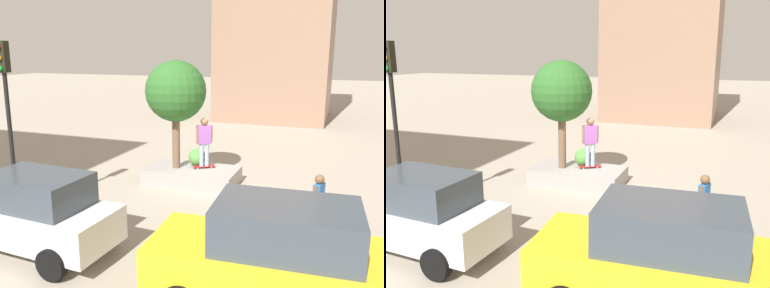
# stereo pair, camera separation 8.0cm
# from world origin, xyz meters

# --- Properties ---
(ground_plane) EXTENTS (120.00, 120.00, 0.00)m
(ground_plane) POSITION_xyz_m (0.00, 0.00, 0.00)
(ground_plane) COLOR #9E9384
(planter_ledge) EXTENTS (3.33, 1.87, 0.57)m
(planter_ledge) POSITION_xyz_m (0.22, -0.08, 0.28)
(planter_ledge) COLOR gray
(planter_ledge) RESTS_ON ground
(plaza_tree) EXTENTS (2.17, 2.17, 3.89)m
(plaza_tree) POSITION_xyz_m (0.78, 0.07, 3.34)
(plaza_tree) COLOR brown
(plaza_tree) RESTS_ON planter_ledge
(boxwood_shrub) EXTENTS (0.65, 0.65, 0.65)m
(boxwood_shrub) POSITION_xyz_m (0.15, -0.44, 0.89)
(boxwood_shrub) COLOR #4C8C3D
(boxwood_shrub) RESTS_ON planter_ledge
(skateboard) EXTENTS (0.79, 0.60, 0.07)m
(skateboard) POSITION_xyz_m (-0.19, -0.23, 0.62)
(skateboard) COLOR #A51E1E
(skateboard) RESTS_ON planter_ledge
(skateboarder) EXTENTS (0.51, 0.44, 1.79)m
(skateboarder) POSITION_xyz_m (-0.19, -0.23, 1.67)
(skateboarder) COLOR #8C9EB7
(skateboarder) RESTS_ON skateboard
(sedan_parked) EXTENTS (4.66, 2.37, 2.11)m
(sedan_parked) POSITION_xyz_m (-3.91, 6.46, 1.07)
(sedan_parked) COLOR gold
(sedan_parked) RESTS_ON ground
(police_car) EXTENTS (4.29, 2.16, 1.95)m
(police_car) POSITION_xyz_m (1.88, 6.17, 0.99)
(police_car) COLOR white
(police_car) RESTS_ON ground
(traffic_light_corner) EXTENTS (0.31, 0.35, 5.02)m
(traffic_light_corner) POSITION_xyz_m (3.98, 4.58, 3.39)
(traffic_light_corner) COLOR black
(traffic_light_corner) RESTS_ON ground
(passerby_with_bag) EXTENTS (0.30, 0.52, 1.60)m
(passerby_with_bag) POSITION_xyz_m (-4.40, 2.66, 0.93)
(passerby_with_bag) COLOR #8C9EB7
(passerby_with_bag) RESTS_ON ground
(plaza_lowrise_south) EXTENTS (7.40, 7.42, 14.94)m
(plaza_lowrise_south) POSITION_xyz_m (0.03, -16.54, 7.47)
(plaza_lowrise_south) COLOR #8C6B56
(plaza_lowrise_south) RESTS_ON ground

